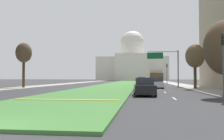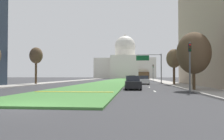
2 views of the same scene
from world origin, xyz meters
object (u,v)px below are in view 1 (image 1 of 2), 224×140
Objects in this scene: traffic_light_near_right at (224,57)px; street_tree_left_mid at (24,53)px; capitol_building at (132,63)px; sedan_lead_stopped at (144,87)px; street_tree_right_mid at (195,57)px; sedan_midblock at (157,83)px; box_truck_delivery at (156,78)px; traffic_light_far_right at (167,71)px; overhead_guide_sign at (166,61)px; sedan_distant at (141,81)px.

street_tree_left_mid is (-25.04, 19.36, 2.32)m from traffic_light_near_right.
capitol_building is 7.49× the size of traffic_light_near_right.
sedan_lead_stopped is at bearing -36.63° from street_tree_left_mid.
capitol_building reaches higher than street_tree_right_mid.
sedan_midblock is 6.34m from box_truck_delivery.
street_tree_right_mid is 1.51× the size of sedan_midblock.
traffic_light_far_right is at bearing -81.87° from capitol_building.
sedan_midblock reaches higher than sedan_lead_stopped.
capitol_building is at bearing 94.43° from sedan_midblock.
street_tree_right_mid reaches higher than traffic_light_near_right.
overhead_guide_sign is at bearing 79.00° from sedan_lead_stopped.
street_tree_right_mid is (1.75, -24.80, 1.55)m from traffic_light_far_right.
box_truck_delivery is (-5.30, 9.24, -3.19)m from street_tree_right_mid.
overhead_guide_sign is 21.34m from sedan_lead_stopped.
box_truck_delivery is at bearing 119.83° from street_tree_right_mid.
street_tree_left_mid is (-13.51, -105.18, -4.30)m from capitol_building.
overhead_guide_sign reaches higher than sedan_distant.
street_tree_right_mid is (26.79, -0.25, -0.78)m from street_tree_left_mid.
traffic_light_near_right reaches higher than sedan_distant.
street_tree_right_mid is 7.31m from sedan_midblock.
box_truck_delivery is (7.98, -96.19, -8.26)m from capitol_building.
box_truck_delivery is (0.04, 6.29, 0.85)m from sedan_midblock.
traffic_light_near_right reaches higher than sedan_midblock.
street_tree_left_mid reaches higher than box_truck_delivery.
traffic_light_far_right is 16.05m from box_truck_delivery.
traffic_light_near_right is 0.78× the size of street_tree_right_mid.
capitol_building is at bearing 95.60° from overhead_guide_sign.
overhead_guide_sign is (-1.82, -18.23, 1.33)m from traffic_light_far_right.
sedan_midblock is at bearing 7.18° from street_tree_left_mid.
capitol_building is 103.19m from sedan_midblock.
traffic_light_far_right reaches higher than sedan_distant.
traffic_light_near_right is 8.12m from sedan_lead_stopped.
capitol_building is 96.88m from box_truck_delivery.
traffic_light_far_right is 0.78× the size of street_tree_right_mid.
overhead_guide_sign is (9.70, -98.86, -5.30)m from capitol_building.
capitol_building reaches higher than sedan_midblock.
street_tree_right_mid reaches higher than sedan_midblock.
sedan_lead_stopped is 17.13m from sedan_midblock.
sedan_lead_stopped is at bearing -118.37° from street_tree_right_mid.
traffic_light_far_right is at bearing 44.44° from street_tree_left_mid.
sedan_distant is (-7.94, 19.56, -4.02)m from street_tree_right_mid.
traffic_light_near_right is 0.80× the size of overhead_guide_sign.
capitol_building is 7.49× the size of traffic_light_far_right.
sedan_lead_stopped is at bearing -98.54° from traffic_light_far_right.
traffic_light_near_right is 43.91m from traffic_light_far_right.
capitol_building is at bearing 82.68° from street_tree_left_mid.
traffic_light_far_right reaches higher than box_truck_delivery.
sedan_distant is (5.33, -85.87, -9.09)m from capitol_building.
capitol_building is at bearing 98.13° from traffic_light_far_right.
traffic_light_near_right reaches higher than sedan_lead_stopped.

